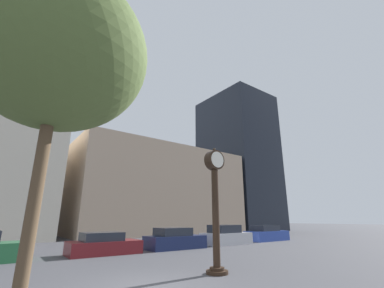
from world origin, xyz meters
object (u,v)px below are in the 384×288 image
at_px(street_clock, 215,202).
at_px(car_silver, 226,236).
at_px(car_navy, 175,240).
at_px(bare_tree, 59,54).
at_px(car_blue, 266,234).
at_px(car_maroon, 104,245).

distance_m(street_clock, car_silver, 11.15).
xyz_separation_m(car_navy, bare_tree, (-9.23, -9.34, 4.79)).
bearing_deg(car_silver, street_clock, -135.40).
height_order(street_clock, bare_tree, bare_tree).
height_order(car_navy, car_silver, car_silver).
bearing_deg(car_blue, car_navy, -177.34).
relative_size(car_silver, car_blue, 0.91).
bearing_deg(car_maroon, car_navy, -0.28).
bearing_deg(car_maroon, car_silver, 1.50).
bearing_deg(car_silver, car_blue, 3.40).
relative_size(car_silver, bare_tree, 0.55).
bearing_deg(car_blue, bare_tree, -153.02).
relative_size(car_maroon, car_silver, 0.99).
distance_m(car_maroon, car_navy, 4.61).
xyz_separation_m(car_maroon, bare_tree, (-4.62, -9.45, 4.86)).
xyz_separation_m(car_maroon, car_silver, (9.41, 0.06, 0.11)).
distance_m(car_silver, car_blue, 5.30).
distance_m(street_clock, car_blue, 15.51).
height_order(car_maroon, bare_tree, bare_tree).
relative_size(car_blue, bare_tree, 0.60).
height_order(car_maroon, car_blue, car_blue).
bearing_deg(street_clock, bare_tree, -163.21).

